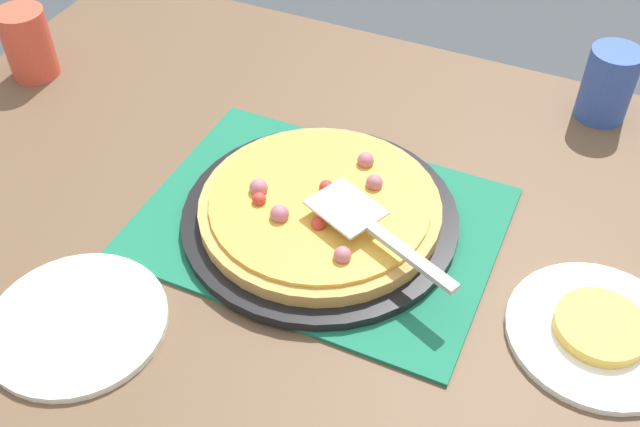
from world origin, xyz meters
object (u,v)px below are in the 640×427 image
(pizza_pan, at_px, (320,217))
(cup_far, at_px, (608,84))
(plate_far_right, at_px, (598,333))
(pizza, at_px, (320,207))
(plate_side, at_px, (77,323))
(cup_near, at_px, (28,43))
(served_slice_right, at_px, (601,327))
(pizza_server, at_px, (372,227))

(pizza_pan, height_order, cup_far, cup_far)
(plate_far_right, bearing_deg, pizza_pan, 174.69)
(pizza, height_order, plate_far_right, pizza)
(plate_side, bearing_deg, pizza, 54.95)
(plate_far_right, height_order, cup_near, cup_near)
(served_slice_right, height_order, cup_near, cup_near)
(cup_near, bearing_deg, pizza_server, -14.02)
(pizza_pan, relative_size, plate_far_right, 1.73)
(pizza_server, bearing_deg, pizza, 156.44)
(served_slice_right, bearing_deg, pizza_pan, 174.69)
(plate_side, relative_size, cup_far, 1.83)
(pizza_server, bearing_deg, served_slice_right, 0.74)
(served_slice_right, relative_size, pizza_server, 0.48)
(pizza_pan, relative_size, pizza, 1.15)
(plate_far_right, bearing_deg, served_slice_right, -90.00)
(cup_near, relative_size, pizza_server, 0.53)
(pizza_pan, bearing_deg, pizza_server, -23.71)
(pizza_server, bearing_deg, plate_side, -139.85)
(cup_far, relative_size, pizza_server, 0.53)
(pizza_pan, relative_size, pizza_server, 1.67)
(plate_side, xyz_separation_m, cup_far, (0.51, 0.70, 0.06))
(served_slice_right, bearing_deg, pizza_server, -179.26)
(pizza_pan, relative_size, served_slice_right, 3.45)
(plate_far_right, distance_m, pizza_server, 0.30)
(pizza, height_order, served_slice_right, pizza)
(plate_far_right, xyz_separation_m, cup_far, (-0.07, 0.45, 0.06))
(plate_side, distance_m, cup_near, 0.58)
(plate_far_right, relative_size, cup_far, 1.83)
(pizza, bearing_deg, cup_near, 167.49)
(pizza_pan, height_order, pizza, pizza)
(pizza_pan, xyz_separation_m, plate_far_right, (0.38, -0.04, -0.01))
(plate_side, bearing_deg, pizza_server, 40.15)
(plate_side, xyz_separation_m, pizza_server, (0.29, 0.24, 0.06))
(cup_far, xyz_separation_m, pizza_server, (-0.22, -0.45, 0.01))
(served_slice_right, bearing_deg, plate_side, -157.05)
(cup_near, bearing_deg, plate_far_right, -9.73)
(plate_side, bearing_deg, cup_near, 134.36)
(pizza_pan, xyz_separation_m, cup_near, (-0.60, 0.13, 0.05))
(plate_far_right, xyz_separation_m, cup_near, (-0.99, 0.17, 0.06))
(pizza_pan, distance_m, plate_side, 0.34)
(pizza, distance_m, plate_side, 0.34)
(pizza_pan, xyz_separation_m, cup_far, (0.31, 0.42, 0.05))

